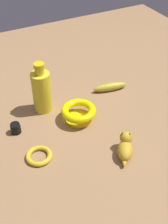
% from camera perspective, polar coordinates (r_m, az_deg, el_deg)
% --- Properties ---
extents(ground, '(2.00, 2.00, 0.00)m').
position_cam_1_polar(ground, '(1.14, -0.00, -3.34)').
color(ground, '#936D47').
extents(nail_polish_jar, '(0.04, 0.04, 0.04)m').
position_cam_1_polar(nail_polish_jar, '(1.14, -13.22, -3.10)').
color(nail_polish_jar, black).
rests_on(nail_polish_jar, ground).
extents(bowl, '(0.14, 0.14, 0.06)m').
position_cam_1_polar(bowl, '(1.15, -1.06, -0.02)').
color(bowl, yellow).
rests_on(bowl, ground).
extents(cat_figurine, '(0.09, 0.11, 0.08)m').
position_cam_1_polar(cat_figurine, '(1.03, 8.07, -6.76)').
color(cat_figurine, gold).
rests_on(cat_figurine, ground).
extents(bangle, '(0.09, 0.09, 0.02)m').
position_cam_1_polar(bangle, '(1.04, -8.79, -8.45)').
color(bangle, gold).
rests_on(bangle, ground).
extents(bottle_tall, '(0.08, 0.08, 0.22)m').
position_cam_1_polar(bottle_tall, '(1.18, -8.25, 4.14)').
color(bottle_tall, gold).
rests_on(bottle_tall, ground).
extents(banana, '(0.16, 0.06, 0.04)m').
position_cam_1_polar(banana, '(1.33, 5.12, 4.92)').
color(banana, gold).
rests_on(banana, ground).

